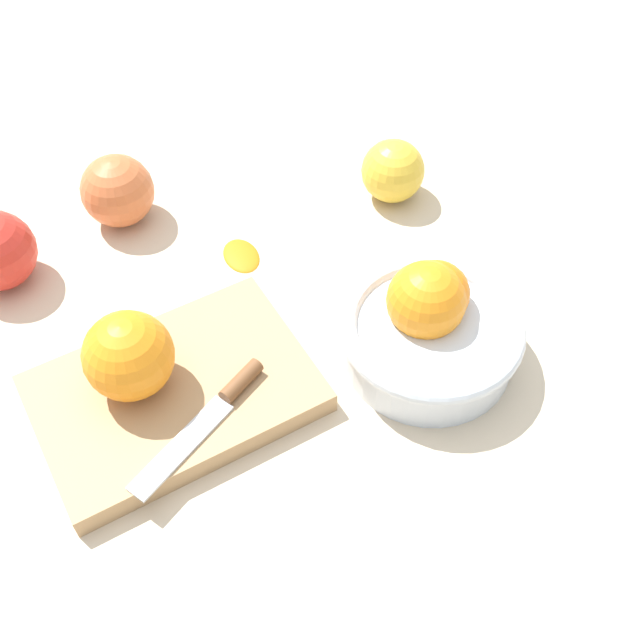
# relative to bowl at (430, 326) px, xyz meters

# --- Properties ---
(ground_plane) EXTENTS (2.40, 2.40, 0.00)m
(ground_plane) POSITION_rel_bowl_xyz_m (0.14, -0.13, -0.04)
(ground_plane) COLOR beige
(bowl) EXTENTS (0.17, 0.17, 0.10)m
(bowl) POSITION_rel_bowl_xyz_m (0.00, 0.00, 0.00)
(bowl) COLOR silver
(bowl) RESTS_ON ground_plane
(cutting_board) EXTENTS (0.25, 0.18, 0.02)m
(cutting_board) POSITION_rel_bowl_xyz_m (0.23, -0.05, -0.03)
(cutting_board) COLOR tan
(cutting_board) RESTS_ON ground_plane
(orange_on_board) EXTENTS (0.08, 0.08, 0.08)m
(orange_on_board) POSITION_rel_bowl_xyz_m (0.26, -0.07, 0.02)
(orange_on_board) COLOR orange
(orange_on_board) RESTS_ON cutting_board
(knife) EXTENTS (0.15, 0.09, 0.01)m
(knife) POSITION_rel_bowl_xyz_m (0.20, -0.01, -0.01)
(knife) COLOR silver
(knife) RESTS_ON cutting_board
(apple_front_right) EXTENTS (0.08, 0.08, 0.08)m
(apple_front_right) POSITION_rel_bowl_xyz_m (0.20, -0.31, 0.00)
(apple_front_right) COLOR #CC6638
(apple_front_right) RESTS_ON ground_plane
(apple_front_left) EXTENTS (0.07, 0.07, 0.07)m
(apple_front_left) POSITION_rel_bowl_xyz_m (-0.08, -0.21, -0.00)
(apple_front_left) COLOR gold
(apple_front_left) RESTS_ON ground_plane
(citrus_peel) EXTENTS (0.04, 0.05, 0.01)m
(citrus_peel) POSITION_rel_bowl_xyz_m (0.11, -0.20, -0.03)
(citrus_peel) COLOR orange
(citrus_peel) RESTS_ON ground_plane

